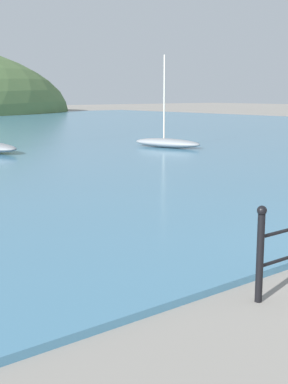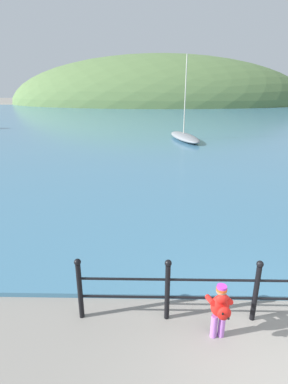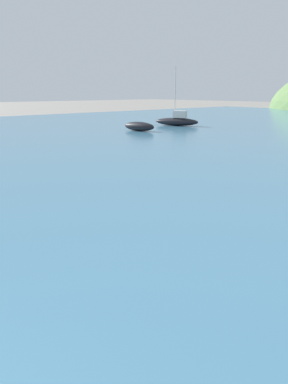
% 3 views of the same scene
% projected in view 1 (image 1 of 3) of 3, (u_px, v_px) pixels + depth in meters
% --- Properties ---
extents(boat_white_sailboat, '(1.84, 3.49, 4.11)m').
position_uv_depth(boat_white_sailboat, '(167.00, 142.00, 24.24)').
color(boat_white_sailboat, gray).
rests_on(boat_white_sailboat, water).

